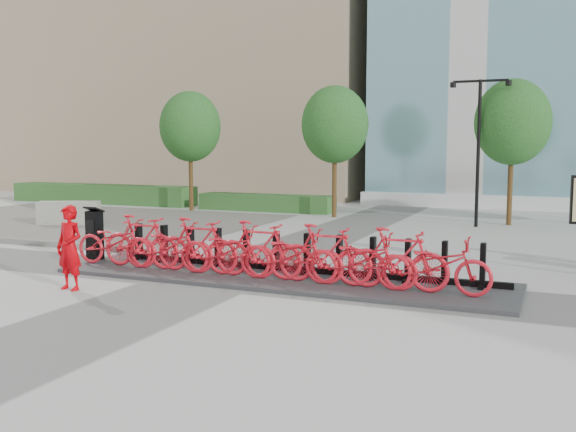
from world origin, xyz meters
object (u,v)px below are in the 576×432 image
at_px(kiosk, 95,234).
at_px(worker_red, 69,248).
at_px(jersey_barrier, 69,213).
at_px(bike_0, 115,242).

height_order(kiosk, worker_red, worker_red).
xyz_separation_m(kiosk, jersey_barrier, (-5.87, 5.66, -0.28)).
xyz_separation_m(worker_red, jersey_barrier, (-7.39, 8.21, -0.41)).
relative_size(bike_0, worker_red, 1.22).
xyz_separation_m(bike_0, jersey_barrier, (-6.81, 6.12, -0.20)).
bearing_deg(bike_0, worker_red, -164.52).
bearing_deg(jersey_barrier, worker_red, -72.51).
relative_size(bike_0, kiosk, 1.58).
bearing_deg(jersey_barrier, kiosk, -68.49).
distance_m(bike_0, worker_red, 2.18).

